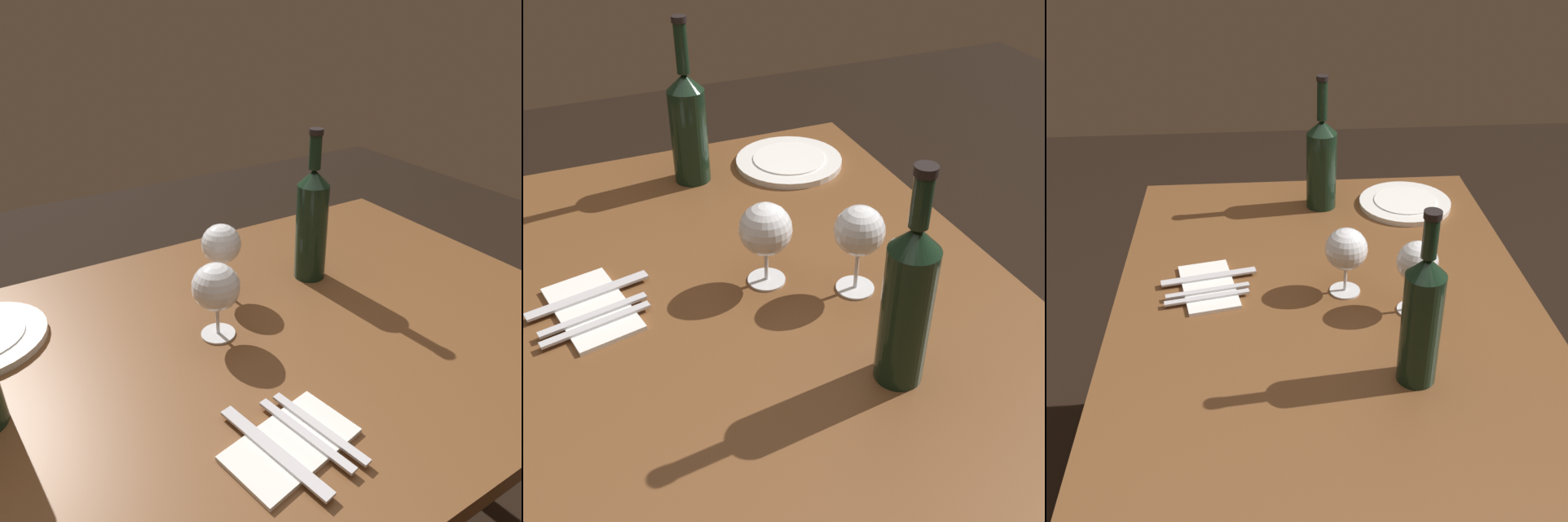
# 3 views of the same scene
# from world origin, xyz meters

# --- Properties ---
(dining_table) EXTENTS (1.30, 0.90, 0.74)m
(dining_table) POSITION_xyz_m (0.00, 0.00, 0.65)
(dining_table) COLOR brown
(dining_table) RESTS_ON ground
(wine_glass_left) EXTENTS (0.08, 0.08, 0.16)m
(wine_glass_left) POSITION_xyz_m (-0.00, -0.17, 0.86)
(wine_glass_left) COLOR white
(wine_glass_left) RESTS_ON dining_table
(wine_glass_right) EXTENTS (0.09, 0.09, 0.15)m
(wine_glass_right) POSITION_xyz_m (0.08, -0.04, 0.84)
(wine_glass_right) COLOR white
(wine_glass_right) RESTS_ON dining_table
(wine_bottle) EXTENTS (0.07, 0.07, 0.34)m
(wine_bottle) POSITION_xyz_m (-0.21, -0.14, 0.88)
(wine_bottle) COLOR black
(wine_bottle) RESTS_ON dining_table
(wine_bottle_second) EXTENTS (0.08, 0.08, 0.35)m
(wine_bottle_second) POSITION_xyz_m (0.49, -0.03, 0.87)
(wine_bottle_second) COLOR black
(wine_bottle_second) RESTS_ON dining_table
(dinner_plate) EXTENTS (0.24, 0.24, 0.02)m
(dinner_plate) POSITION_xyz_m (0.47, -0.25, 0.75)
(dinner_plate) COLOR white
(dinner_plate) RESTS_ON dining_table
(folded_napkin) EXTENTS (0.21, 0.15, 0.01)m
(folded_napkin) POSITION_xyz_m (0.12, 0.25, 0.74)
(folded_napkin) COLOR white
(folded_napkin) RESTS_ON dining_table
(fork_inner) EXTENTS (0.05, 0.18, 0.00)m
(fork_inner) POSITION_xyz_m (0.09, 0.25, 0.75)
(fork_inner) COLOR silver
(fork_inner) RESTS_ON folded_napkin
(fork_outer) EXTENTS (0.05, 0.18, 0.00)m
(fork_outer) POSITION_xyz_m (0.07, 0.25, 0.75)
(fork_outer) COLOR silver
(fork_outer) RESTS_ON folded_napkin
(table_knife) EXTENTS (0.06, 0.21, 0.00)m
(table_knife) POSITION_xyz_m (0.15, 0.25, 0.75)
(table_knife) COLOR silver
(table_knife) RESTS_ON folded_napkin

